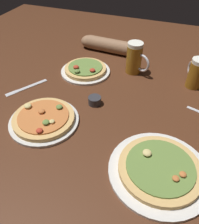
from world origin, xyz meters
TOP-DOWN VIEW (x-y plane):
  - ground_plane at (0.00, 0.00)m, footprint 2.40×2.40m
  - pizza_plate_near at (-0.20, -0.12)m, footprint 0.28×0.28m
  - pizza_plate_far at (-0.19, 0.30)m, footprint 0.26×0.26m
  - pizza_plate_side at (0.28, -0.19)m, footprint 0.34×0.34m
  - beer_mug_amber at (0.35, 0.37)m, footprint 0.08×0.12m
  - beer_mug_pale at (0.05, 0.39)m, footprint 0.13×0.09m
  - ramekin_butter at (-0.05, 0.07)m, footprint 0.06×0.06m
  - knife_right at (-0.41, 0.06)m, footprint 0.13×0.20m
  - diner_arm at (-0.19, 0.57)m, footprint 0.31×0.10m

SIDE VIEW (x-z plane):
  - ground_plane at x=0.00m, z-range -0.03..0.00m
  - knife_right at x=-0.41m, z-range 0.00..0.01m
  - pizza_plate_side at x=0.28m, z-range -0.01..0.04m
  - pizza_plate_far at x=-0.19m, z-range -0.01..0.04m
  - pizza_plate_near at x=-0.20m, z-range -0.01..0.04m
  - ramekin_butter at x=-0.05m, z-range 0.00..0.04m
  - diner_arm at x=-0.19m, z-range 0.00..0.08m
  - beer_mug_amber at x=0.35m, z-range 0.00..0.15m
  - beer_mug_pale at x=0.05m, z-range 0.00..0.16m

